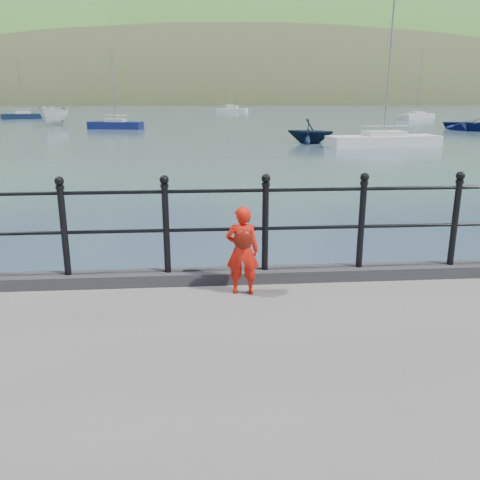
{
  "coord_description": "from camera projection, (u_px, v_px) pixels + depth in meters",
  "views": [
    {
      "loc": [
        -0.19,
        -6.1,
        3.25
      ],
      "look_at": [
        0.29,
        -0.2,
        1.55
      ],
      "focal_mm": 38.0,
      "sensor_mm": 36.0,
      "label": 1
    }
  ],
  "objects": [
    {
      "name": "launch_navy",
      "position": [
        310.0,
        131.0,
        34.83
      ],
      "size": [
        4.11,
        3.92,
        1.68
      ],
      "primitive_type": "imported",
      "rotation": [
        0.0,
        0.0,
        1.09
      ],
      "color": "black",
      "rests_on": "ground"
    },
    {
      "name": "kerb",
      "position": [
        217.0,
        276.0,
        6.31
      ],
      "size": [
        60.0,
        0.3,
        0.15
      ],
      "primitive_type": "cube",
      "color": "#28282B",
      "rests_on": "quay"
    },
    {
      "name": "launch_blue",
      "position": [
        475.0,
        124.0,
        47.12
      ],
      "size": [
        6.6,
        6.86,
        1.16
      ],
      "primitive_type": "imported",
      "rotation": [
        0.0,
        0.0,
        0.67
      ],
      "color": "navy",
      "rests_on": "ground"
    },
    {
      "name": "sailboat_far",
      "position": [
        416.0,
        117.0,
        69.62
      ],
      "size": [
        6.6,
        5.64,
        9.73
      ],
      "rotation": [
        0.0,
        0.0,
        0.65
      ],
      "color": "beige",
      "rests_on": "ground"
    },
    {
      "name": "sailboat_near",
      "position": [
        383.0,
        141.0,
        32.79
      ],
      "size": [
        7.52,
        3.02,
        9.89
      ],
      "rotation": [
        0.0,
        0.0,
        0.14
      ],
      "color": "silver",
      "rests_on": "ground"
    },
    {
      "name": "ground",
      "position": [
        217.0,
        348.0,
        6.75
      ],
      "size": [
        600.0,
        600.0,
        0.0
      ],
      "primitive_type": "plane",
      "color": "#2D4251",
      "rests_on": "ground"
    },
    {
      "name": "sailboat_deep",
      "position": [
        232.0,
        110.0,
        97.38
      ],
      "size": [
        6.22,
        4.07,
        8.9
      ],
      "rotation": [
        0.0,
        0.0,
        -0.42
      ],
      "color": "white",
      "rests_on": "ground"
    },
    {
      "name": "sailboat_port",
      "position": [
        116.0,
        125.0,
        49.58
      ],
      "size": [
        5.48,
        2.87,
        7.7
      ],
      "rotation": [
        0.0,
        0.0,
        -0.24
      ],
      "color": "#121A50",
      "rests_on": "ground"
    },
    {
      "name": "railing",
      "position": [
        216.0,
        218.0,
        6.11
      ],
      "size": [
        18.11,
        0.11,
        1.2
      ],
      "color": "black",
      "rests_on": "kerb"
    },
    {
      "name": "child",
      "position": [
        242.0,
        250.0,
        5.83
      ],
      "size": [
        0.41,
        0.33,
        1.04
      ],
      "rotation": [
        0.0,
        0.0,
        3.03
      ],
      "color": "red",
      "rests_on": "quay"
    },
    {
      "name": "launch_white",
      "position": [
        54.0,
        116.0,
        54.2
      ],
      "size": [
        2.92,
        5.72,
        2.11
      ],
      "primitive_type": "imported",
      "rotation": [
        0.0,
        0.0,
        -0.16
      ],
      "color": "silver",
      "rests_on": "ground"
    },
    {
      "name": "sailboat_left",
      "position": [
        23.0,
        116.0,
        70.43
      ],
      "size": [
        6.04,
        3.69,
        8.26
      ],
      "rotation": [
        0.0,
        0.0,
        0.36
      ],
      "color": "black",
      "rests_on": "ground"
    },
    {
      "name": "far_shore",
      "position": [
        279.0,
        150.0,
        245.31
      ],
      "size": [
        830.0,
        200.0,
        156.0
      ],
      "color": "#333A21",
      "rests_on": "ground"
    }
  ]
}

